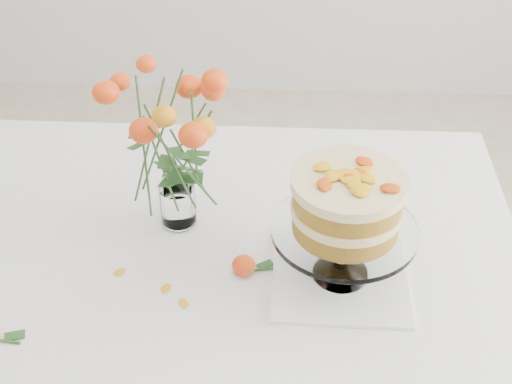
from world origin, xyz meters
TOP-DOWN VIEW (x-y plane):
  - table at (0.00, 0.00)m, footprint 1.43×0.93m
  - napkin at (0.32, -0.09)m, footprint 0.27×0.27m
  - cake_stand at (0.32, -0.09)m, footprint 0.28×0.28m
  - rose_vase at (-0.02, 0.06)m, footprint 0.33×0.33m
  - loose_rose_far at (0.13, -0.09)m, footprint 0.09×0.05m
  - stray_petal_a at (-0.12, -0.10)m, footprint 0.03×0.02m
  - stray_petal_b at (-0.02, -0.14)m, footprint 0.03×0.02m
  - stray_petal_c at (0.02, -0.18)m, footprint 0.03×0.02m

SIDE VIEW (x-z plane):
  - table at x=0.00m, z-range 0.30..1.05m
  - stray_petal_a at x=-0.12m, z-range 0.76..0.76m
  - stray_petal_b at x=-0.02m, z-range 0.76..0.76m
  - stray_petal_c at x=0.02m, z-range 0.76..0.76m
  - napkin at x=0.32m, z-range 0.76..0.76m
  - loose_rose_far at x=0.13m, z-range 0.76..0.80m
  - cake_stand at x=0.32m, z-range 0.81..1.06m
  - rose_vase at x=-0.02m, z-range 0.79..1.17m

